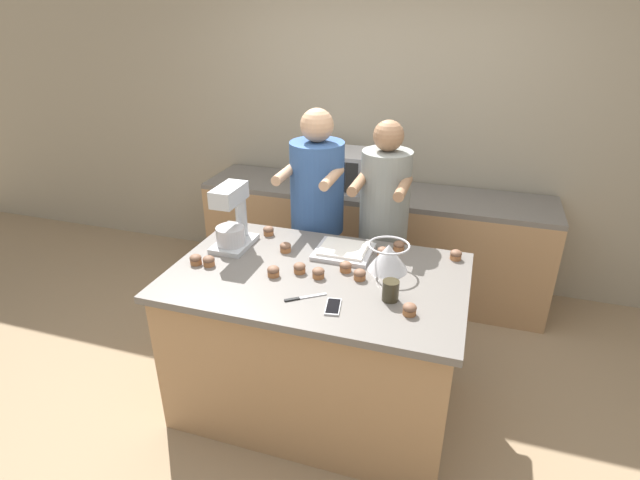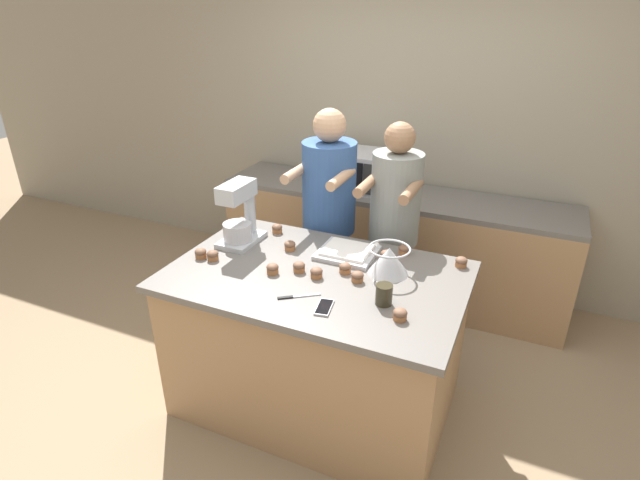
% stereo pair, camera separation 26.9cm
% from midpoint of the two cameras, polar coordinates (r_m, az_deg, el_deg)
% --- Properties ---
extents(ground_plane, '(16.00, 16.00, 0.00)m').
position_cam_midpoint_polar(ground_plane, '(3.27, 2.08, -17.86)').
color(ground_plane, '#937A5B').
extents(back_wall, '(10.00, 0.06, 2.70)m').
position_cam_midpoint_polar(back_wall, '(4.22, 12.06, 12.73)').
color(back_wall, gray).
rests_on(back_wall, ground_plane).
extents(island_counter, '(1.61, 1.02, 0.91)m').
position_cam_midpoint_polar(island_counter, '(2.98, 2.22, -11.48)').
color(island_counter, '#A87F56').
rests_on(island_counter, ground_plane).
extents(back_counter, '(2.80, 0.60, 0.88)m').
position_cam_midpoint_polar(back_counter, '(4.19, 9.84, -0.36)').
color(back_counter, '#A87F56').
rests_on(back_counter, ground_plane).
extents(person_left, '(0.37, 0.52, 1.65)m').
position_cam_midpoint_polar(person_left, '(3.43, 3.23, 1.73)').
color(person_left, '#232328').
rests_on(person_left, ground_plane).
extents(person_right, '(0.34, 0.50, 1.61)m').
position_cam_midpoint_polar(person_right, '(3.32, 10.62, 0.15)').
color(person_right, '#33384C').
rests_on(person_right, ground_plane).
extents(stand_mixer, '(0.20, 0.30, 0.39)m').
position_cam_midpoint_polar(stand_mixer, '(3.03, -6.69, 2.60)').
color(stand_mixer, '#B2B7BC').
rests_on(stand_mixer, island_counter).
extents(mixing_bowl, '(0.23, 0.23, 0.16)m').
position_cam_midpoint_polar(mixing_bowl, '(2.74, 10.67, -2.30)').
color(mixing_bowl, '#BCBCC1').
rests_on(mixing_bowl, island_counter).
extents(baking_tray, '(0.33, 0.30, 0.04)m').
position_cam_midpoint_polar(baking_tray, '(2.93, 5.78, -1.43)').
color(baking_tray, '#BCBCC1').
rests_on(baking_tray, island_counter).
extents(microwave_oven, '(0.49, 0.40, 0.30)m').
position_cam_midpoint_polar(microwave_oven, '(4.05, 6.10, 7.99)').
color(microwave_oven, '#B7B7BC').
rests_on(microwave_oven, back_counter).
extents(cell_phone, '(0.09, 0.15, 0.01)m').
position_cam_midpoint_polar(cell_phone, '(2.43, 3.68, -7.78)').
color(cell_phone, silver).
rests_on(cell_phone, island_counter).
extents(drinking_glass, '(0.08, 0.08, 0.11)m').
position_cam_midpoint_polar(drinking_glass, '(2.48, 10.44, -6.23)').
color(drinking_glass, '#332D1E').
rests_on(drinking_glass, island_counter).
extents(knife, '(0.19, 0.14, 0.01)m').
position_cam_midpoint_polar(knife, '(2.52, 0.33, -6.57)').
color(knife, '#BCBCC1').
rests_on(knife, island_counter).
extents(cupcake_0, '(0.07, 0.07, 0.06)m').
position_cam_midpoint_polar(cupcake_0, '(2.66, 7.21, -4.25)').
color(cupcake_0, '#9E6038').
rests_on(cupcake_0, island_counter).
extents(cupcake_1, '(0.07, 0.07, 0.06)m').
position_cam_midpoint_polar(cupcake_1, '(3.20, -2.53, 1.27)').
color(cupcake_1, '#9E6038').
rests_on(cupcake_1, island_counter).
extents(cupcake_2, '(0.07, 0.07, 0.06)m').
position_cam_midpoint_polar(cupcake_2, '(3.27, -7.55, 1.62)').
color(cupcake_2, '#9E6038').
rests_on(cupcake_2, island_counter).
extents(cupcake_3, '(0.07, 0.07, 0.06)m').
position_cam_midpoint_polar(cupcake_3, '(2.98, 12.16, -1.16)').
color(cupcake_3, '#9E6038').
rests_on(cupcake_3, island_counter).
extents(cupcake_4, '(0.07, 0.07, 0.06)m').
position_cam_midpoint_polar(cupcake_4, '(2.72, -2.64, -3.36)').
color(cupcake_4, '#9E6038').
rests_on(cupcake_4, island_counter).
extents(cupcake_5, '(0.07, 0.07, 0.06)m').
position_cam_midpoint_polar(cupcake_5, '(2.73, 5.72, -3.27)').
color(cupcake_5, '#9E6038').
rests_on(cupcake_5, island_counter).
extents(cupcake_6, '(0.07, 0.07, 0.06)m').
position_cam_midpoint_polar(cupcake_6, '(2.39, 12.38, -8.40)').
color(cupcake_6, '#9E6038').
rests_on(cupcake_6, island_counter).
extents(cupcake_7, '(0.07, 0.07, 0.06)m').
position_cam_midpoint_polar(cupcake_7, '(2.89, -9.59, -1.79)').
color(cupcake_7, '#9E6038').
rests_on(cupcake_7, island_counter).
extents(cupcake_8, '(0.07, 0.07, 0.06)m').
position_cam_midpoint_polar(cupcake_8, '(2.93, 18.40, -2.46)').
color(cupcake_8, '#9E6038').
rests_on(cupcake_8, island_counter).
extents(cupcake_9, '(0.07, 0.07, 0.06)m').
position_cam_midpoint_polar(cupcake_9, '(2.93, -10.96, -1.56)').
color(cupcake_9, '#9E6038').
rests_on(cupcake_9, island_counter).
extents(cupcake_10, '(0.07, 0.07, 0.06)m').
position_cam_midpoint_polar(cupcake_10, '(2.73, 0.40, -3.15)').
color(cupcake_10, '#9E6038').
rests_on(cupcake_10, island_counter).
extents(cupcake_11, '(0.07, 0.07, 0.06)m').
position_cam_midpoint_polar(cupcake_11, '(2.68, 2.47, -3.83)').
color(cupcake_11, '#9E6038').
rests_on(cupcake_11, island_counter).
extents(cupcake_12, '(0.07, 0.07, 0.06)m').
position_cam_midpoint_polar(cupcake_12, '(2.97, -0.88, -0.71)').
color(cupcake_12, '#9E6038').
rests_on(cupcake_12, island_counter).
extents(cupcake_13, '(0.07, 0.07, 0.06)m').
position_cam_midpoint_polar(cupcake_13, '(2.90, 10.25, -1.77)').
color(cupcake_13, '#9E6038').
rests_on(cupcake_13, island_counter).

